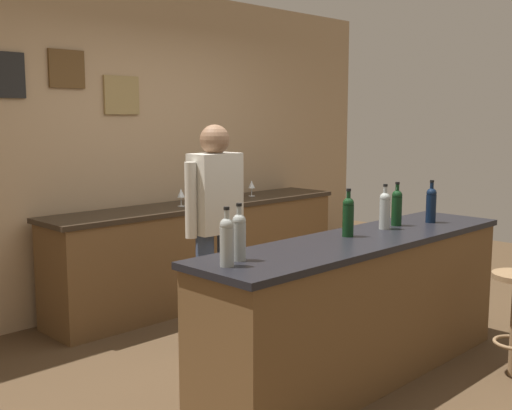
{
  "coord_description": "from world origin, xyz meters",
  "views": [
    {
      "loc": [
        -3.2,
        -2.68,
        1.67
      ],
      "look_at": [
        -0.1,
        0.45,
        1.05
      ],
      "focal_mm": 43.93,
      "sensor_mm": 36.0,
      "label": 1
    }
  ],
  "objects_px": {
    "wine_bottle_c": "(348,215)",
    "wine_bottle_d": "(385,209)",
    "wine_glass_b": "(252,185)",
    "wine_bottle_e": "(397,206)",
    "wine_bottle_b": "(239,235)",
    "bartender": "(215,222)",
    "wine_bottle_f": "(431,204)",
    "wine_glass_a": "(181,194)",
    "wine_bottle_a": "(227,240)"
  },
  "relations": [
    {
      "from": "wine_glass_a",
      "to": "wine_bottle_d",
      "type": "bearing_deg",
      "value": -83.55
    },
    {
      "from": "wine_bottle_d",
      "to": "wine_bottle_f",
      "type": "bearing_deg",
      "value": -10.28
    },
    {
      "from": "wine_glass_b",
      "to": "wine_bottle_a",
      "type": "bearing_deg",
      "value": -136.67
    },
    {
      "from": "bartender",
      "to": "wine_bottle_a",
      "type": "relative_size",
      "value": 5.29
    },
    {
      "from": "wine_bottle_b",
      "to": "wine_bottle_c",
      "type": "relative_size",
      "value": 1.0
    },
    {
      "from": "wine_bottle_a",
      "to": "wine_bottle_c",
      "type": "distance_m",
      "value": 1.08
    },
    {
      "from": "bartender",
      "to": "wine_bottle_a",
      "type": "distance_m",
      "value": 1.28
    },
    {
      "from": "wine_bottle_e",
      "to": "wine_bottle_d",
      "type": "bearing_deg",
      "value": -173.99
    },
    {
      "from": "wine_bottle_b",
      "to": "wine_glass_a",
      "type": "relative_size",
      "value": 1.97
    },
    {
      "from": "wine_bottle_f",
      "to": "wine_glass_b",
      "type": "distance_m",
      "value": 2.11
    },
    {
      "from": "wine_glass_a",
      "to": "wine_bottle_c",
      "type": "bearing_deg",
      "value": -95.04
    },
    {
      "from": "bartender",
      "to": "wine_bottle_c",
      "type": "xyz_separation_m",
      "value": [
        0.29,
        -0.94,
        0.12
      ]
    },
    {
      "from": "wine_bottle_c",
      "to": "wine_glass_a",
      "type": "height_order",
      "value": "wine_bottle_c"
    },
    {
      "from": "wine_bottle_e",
      "to": "wine_bottle_b",
      "type": "bearing_deg",
      "value": -179.58
    },
    {
      "from": "wine_bottle_b",
      "to": "wine_glass_a",
      "type": "height_order",
      "value": "wine_bottle_b"
    },
    {
      "from": "wine_bottle_d",
      "to": "wine_bottle_e",
      "type": "height_order",
      "value": "same"
    },
    {
      "from": "wine_bottle_a",
      "to": "wine_glass_b",
      "type": "bearing_deg",
      "value": 43.33
    },
    {
      "from": "wine_bottle_a",
      "to": "wine_bottle_c",
      "type": "xyz_separation_m",
      "value": [
        1.08,
        0.06,
        0.0
      ]
    },
    {
      "from": "bartender",
      "to": "wine_bottle_c",
      "type": "bearing_deg",
      "value": -72.91
    },
    {
      "from": "wine_bottle_a",
      "to": "wine_glass_a",
      "type": "bearing_deg",
      "value": 57.74
    },
    {
      "from": "bartender",
      "to": "wine_glass_a",
      "type": "xyz_separation_m",
      "value": [
        0.46,
        0.98,
        0.07
      ]
    },
    {
      "from": "bartender",
      "to": "wine_glass_b",
      "type": "bearing_deg",
      "value": 37.27
    },
    {
      "from": "wine_glass_a",
      "to": "wine_glass_b",
      "type": "xyz_separation_m",
      "value": [
        0.93,
        0.07,
        0.0
      ]
    },
    {
      "from": "wine_bottle_b",
      "to": "wine_bottle_f",
      "type": "distance_m",
      "value": 1.8
    },
    {
      "from": "wine_bottle_c",
      "to": "wine_bottle_d",
      "type": "bearing_deg",
      "value": -1.75
    },
    {
      "from": "wine_bottle_a",
      "to": "wine_glass_b",
      "type": "relative_size",
      "value": 1.97
    },
    {
      "from": "wine_bottle_a",
      "to": "wine_bottle_d",
      "type": "relative_size",
      "value": 1.0
    },
    {
      "from": "wine_bottle_b",
      "to": "wine_bottle_c",
      "type": "bearing_deg",
      "value": 0.28
    },
    {
      "from": "bartender",
      "to": "wine_bottle_f",
      "type": "distance_m",
      "value": 1.55
    },
    {
      "from": "wine_bottle_e",
      "to": "wine_glass_b",
      "type": "relative_size",
      "value": 1.97
    },
    {
      "from": "wine_bottle_e",
      "to": "wine_glass_a",
      "type": "distance_m",
      "value": 1.96
    },
    {
      "from": "wine_bottle_b",
      "to": "wine_glass_b",
      "type": "xyz_separation_m",
      "value": [
        2.04,
        2.0,
        -0.05
      ]
    },
    {
      "from": "bartender",
      "to": "wine_bottle_b",
      "type": "distance_m",
      "value": 1.16
    },
    {
      "from": "wine_bottle_c",
      "to": "wine_bottle_d",
      "type": "distance_m",
      "value": 0.39
    },
    {
      "from": "wine_bottle_c",
      "to": "wine_bottle_b",
      "type": "bearing_deg",
      "value": -179.72
    },
    {
      "from": "wine_bottle_d",
      "to": "wine_glass_a",
      "type": "relative_size",
      "value": 1.97
    },
    {
      "from": "wine_bottle_d",
      "to": "wine_glass_b",
      "type": "relative_size",
      "value": 1.97
    },
    {
      "from": "wine_bottle_d",
      "to": "wine_bottle_e",
      "type": "xyz_separation_m",
      "value": [
        0.18,
        0.02,
        0.0
      ]
    },
    {
      "from": "bartender",
      "to": "wine_bottle_b",
      "type": "relative_size",
      "value": 5.29
    },
    {
      "from": "wine_bottle_d",
      "to": "wine_bottle_e",
      "type": "relative_size",
      "value": 1.0
    },
    {
      "from": "bartender",
      "to": "wine_glass_a",
      "type": "bearing_deg",
      "value": 64.94
    },
    {
      "from": "wine_bottle_b",
      "to": "wine_glass_b",
      "type": "bearing_deg",
      "value": 44.41
    },
    {
      "from": "wine_bottle_c",
      "to": "wine_bottle_e",
      "type": "xyz_separation_m",
      "value": [
        0.56,
        0.01,
        0.0
      ]
    },
    {
      "from": "wine_bottle_d",
      "to": "wine_glass_b",
      "type": "xyz_separation_m",
      "value": [
        0.71,
        2.01,
        -0.05
      ]
    },
    {
      "from": "wine_bottle_b",
      "to": "wine_bottle_a",
      "type": "bearing_deg",
      "value": -159.01
    },
    {
      "from": "wine_bottle_c",
      "to": "wine_glass_b",
      "type": "xyz_separation_m",
      "value": [
        1.1,
        2.0,
        -0.05
      ]
    },
    {
      "from": "wine_bottle_c",
      "to": "wine_bottle_e",
      "type": "relative_size",
      "value": 1.0
    },
    {
      "from": "wine_bottle_d",
      "to": "wine_glass_b",
      "type": "height_order",
      "value": "wine_bottle_d"
    },
    {
      "from": "wine_bottle_d",
      "to": "wine_bottle_c",
      "type": "bearing_deg",
      "value": 178.25
    },
    {
      "from": "wine_bottle_b",
      "to": "wine_glass_b",
      "type": "height_order",
      "value": "wine_bottle_b"
    }
  ]
}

